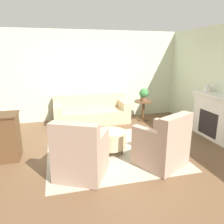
{
  "coord_description": "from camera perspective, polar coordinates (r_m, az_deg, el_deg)",
  "views": [
    {
      "loc": [
        -1.12,
        -4.31,
        2.11
      ],
      "look_at": [
        0.15,
        0.55,
        0.75
      ],
      "focal_mm": 35.0,
      "sensor_mm": 36.0,
      "label": 1
    }
  ],
  "objects": [
    {
      "name": "couch",
      "position": [
        6.83,
        -5.36,
        -0.2
      ],
      "size": [
        2.28,
        0.84,
        0.85
      ],
      "color": "#C6B289",
      "rests_on": "ground_plane"
    },
    {
      "name": "ottoman_table",
      "position": [
        4.76,
        -0.31,
        -7.1
      ],
      "size": [
        0.64,
        0.64,
        0.48
      ],
      "color": "#C6B289",
      "rests_on": "rug"
    },
    {
      "name": "side_table",
      "position": [
        7.05,
        8.19,
        1.3
      ],
      "size": [
        0.58,
        0.58,
        0.64
      ],
      "color": "brown",
      "rests_on": "ground_plane"
    },
    {
      "name": "potted_plant_on_side_table",
      "position": [
        6.96,
        8.31,
        4.63
      ],
      "size": [
        0.3,
        0.3,
        0.4
      ],
      "color": "brown",
      "rests_on": "side_table"
    },
    {
      "name": "ground_plane",
      "position": [
        4.92,
        -0.07,
        -10.21
      ],
      "size": [
        16.0,
        16.0,
        0.0
      ],
      "primitive_type": "plane",
      "color": "brown"
    },
    {
      "name": "armchair_left",
      "position": [
        3.86,
        -8.25,
        -11.22
      ],
      "size": [
        1.07,
        1.06,
        1.05
      ],
      "color": "tan",
      "rests_on": "rug"
    },
    {
      "name": "armchair_right",
      "position": [
        4.29,
        13.21,
        -8.68
      ],
      "size": [
        1.07,
        1.06,
        1.05
      ],
      "color": "tan",
      "rests_on": "rug"
    },
    {
      "name": "rug",
      "position": [
        4.92,
        -0.07,
        -10.16
      ],
      "size": [
        2.76,
        2.56,
        0.01
      ],
      "color": "#B2A893",
      "rests_on": "ground_plane"
    },
    {
      "name": "fireplace",
      "position": [
        6.07,
        25.18,
        -0.8
      ],
      "size": [
        0.44,
        1.34,
        1.13
      ],
      "color": "silver",
      "rests_on": "ground_plane"
    },
    {
      "name": "wall_back",
      "position": [
        7.15,
        -5.66,
        9.38
      ],
      "size": [
        9.32,
        0.12,
        2.8
      ],
      "color": "beige",
      "rests_on": "ground_plane"
    },
    {
      "name": "vase_mantel_near",
      "position": [
        6.2,
        23.72,
        5.56
      ],
      "size": [
        0.18,
        0.18,
        0.2
      ],
      "color": "silver",
      "rests_on": "fireplace"
    }
  ]
}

